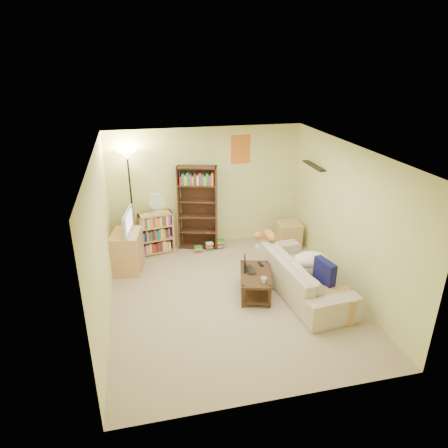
# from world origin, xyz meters

# --- Properties ---
(room) EXTENTS (4.50, 4.54, 2.52)m
(room) POSITION_xyz_m (0.00, 0.01, 1.62)
(room) COLOR tan
(room) RESTS_ON ground
(sofa) EXTENTS (2.40, 1.31, 0.65)m
(sofa) POSITION_xyz_m (1.23, -0.08, 0.33)
(sofa) COLOR beige
(sofa) RESTS_ON ground
(navy_pillow) EXTENTS (0.21, 0.45, 0.39)m
(navy_pillow) POSITION_xyz_m (1.38, -0.54, 0.62)
(navy_pillow) COLOR #12124F
(navy_pillow) RESTS_ON sofa
(cream_blanket) EXTENTS (0.60, 0.43, 0.26)m
(cream_blanket) POSITION_xyz_m (1.38, -0.01, 0.56)
(cream_blanket) COLOR white
(cream_blanket) RESTS_ON sofa
(tabby_cat) EXTENTS (0.52, 0.22, 0.18)m
(tabby_cat) POSITION_xyz_m (0.86, 0.75, 0.74)
(tabby_cat) COLOR orange
(tabby_cat) RESTS_ON sofa
(coffee_table) EXTENTS (0.72, 1.01, 0.41)m
(coffee_table) POSITION_xyz_m (0.41, 0.01, 0.26)
(coffee_table) COLOR #432C19
(coffee_table) RESTS_ON ground
(laptop) EXTENTS (0.34, 0.25, 0.02)m
(laptop) POSITION_xyz_m (0.39, 0.13, 0.42)
(laptop) COLOR black
(laptop) RESTS_ON coffee_table
(laptop_screen) EXTENTS (0.09, 0.30, 0.20)m
(laptop_screen) POSITION_xyz_m (0.27, 0.17, 0.53)
(laptop_screen) COLOR white
(laptop_screen) RESTS_ON laptop
(mug) EXTENTS (0.13, 0.13, 0.10)m
(mug) POSITION_xyz_m (0.45, -0.32, 0.46)
(mug) COLOR silver
(mug) RESTS_ON coffee_table
(tv_remote) EXTENTS (0.06, 0.17, 0.02)m
(tv_remote) POSITION_xyz_m (0.59, 0.28, 0.42)
(tv_remote) COLOR black
(tv_remote) RESTS_ON coffee_table
(tv_stand) EXTENTS (0.64, 0.80, 0.76)m
(tv_stand) POSITION_xyz_m (-1.70, 1.38, 0.38)
(tv_stand) COLOR tan
(tv_stand) RESTS_ON ground
(television) EXTENTS (0.79, 0.38, 0.43)m
(television) POSITION_xyz_m (-1.70, 1.38, 0.98)
(television) COLOR black
(television) RESTS_ON tv_stand
(tall_bookshelf) EXTENTS (0.84, 0.47, 1.77)m
(tall_bookshelf) POSITION_xyz_m (-0.23, 2.04, 0.93)
(tall_bookshelf) COLOR #3B2116
(tall_bookshelf) RESTS_ON ground
(short_bookshelf) EXTENTS (0.72, 0.39, 0.87)m
(short_bookshelf) POSITION_xyz_m (-1.11, 1.97, 0.44)
(short_bookshelf) COLOR tan
(short_bookshelf) RESTS_ON ground
(desk_fan) EXTENTS (0.31, 0.17, 0.44)m
(desk_fan) POSITION_xyz_m (-1.06, 1.93, 1.11)
(desk_fan) COLOR silver
(desk_fan) RESTS_ON short_bookshelf
(floor_lamp) EXTENTS (0.36, 0.36, 2.15)m
(floor_lamp) POSITION_xyz_m (-1.54, 2.04, 1.71)
(floor_lamp) COLOR black
(floor_lamp) RESTS_ON ground
(side_table) EXTENTS (0.49, 0.49, 0.54)m
(side_table) POSITION_xyz_m (1.65, 1.65, 0.27)
(side_table) COLOR #D8B469
(side_table) RESTS_ON ground
(end_cabinet) EXTENTS (0.62, 0.55, 0.45)m
(end_cabinet) POSITION_xyz_m (1.39, -0.92, 0.23)
(end_cabinet) COLOR tan
(end_cabinet) RESTS_ON ground
(book_stacks) EXTENTS (0.65, 0.22, 0.20)m
(book_stacks) POSITION_xyz_m (-0.00, 1.85, 0.09)
(book_stacks) COLOR red
(book_stacks) RESTS_ON ground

